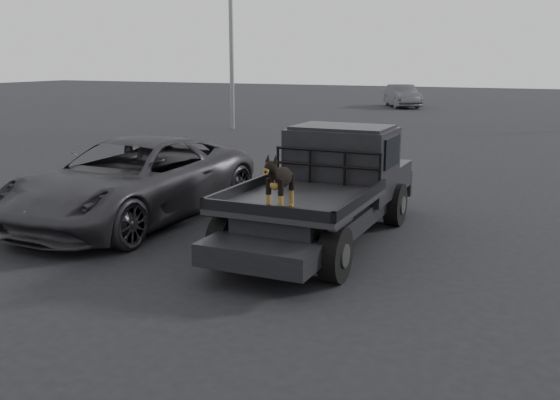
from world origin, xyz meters
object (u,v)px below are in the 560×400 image
at_px(dog, 280,182).
at_px(distant_car_a, 402,96).
at_px(parked_suv, 133,180).
at_px(flatbed_ute, 322,214).

distance_m(dog, distant_car_a, 31.22).
relative_size(parked_suv, distant_car_a, 1.30).
relative_size(dog, distant_car_a, 0.18).
bearing_deg(parked_suv, distant_car_a, 95.36).
height_order(dog, distant_car_a, dog).
distance_m(dog, parked_suv, 4.01).
distance_m(flatbed_ute, distant_car_a, 29.57).
xyz_separation_m(flatbed_ute, distant_car_a, (-5.72, 29.01, 0.22)).
height_order(flatbed_ute, dog, dog).
bearing_deg(distant_car_a, flatbed_ute, -107.14).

